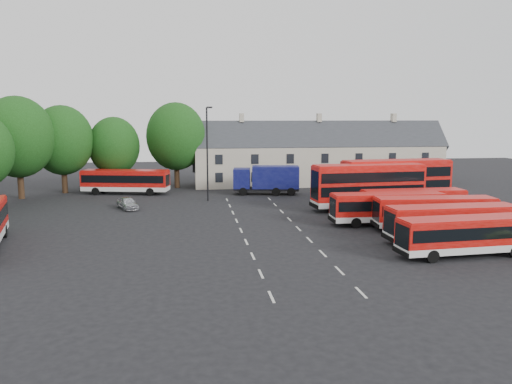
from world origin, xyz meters
TOP-DOWN VIEW (x-y plane):
  - ground at (0.00, 0.00)m, footprint 140.00×140.00m
  - lane_markings at (2.50, 2.00)m, footprint 5.15×33.80m
  - treeline at (-20.74, 19.36)m, footprint 29.92×32.59m
  - terrace_houses at (14.00, 30.00)m, footprint 35.70×7.13m
  - bus_row_a at (14.62, -7.97)m, footprint 9.84×2.91m
  - bus_row_b at (15.57, -4.36)m, footprint 10.29×2.64m
  - bus_row_c at (16.29, -0.14)m, footprint 10.26×3.12m
  - bus_row_d at (13.23, 2.58)m, footprint 10.11×2.44m
  - bus_row_e at (16.68, 4.85)m, footprint 9.86×2.47m
  - bus_dd_south at (13.99, 9.71)m, footprint 11.75×3.57m
  - bus_dd_north at (18.14, 12.35)m, footprint 12.26×4.02m
  - bus_north at (-12.23, 24.02)m, footprint 10.99×4.62m
  - box_truck at (5.28, 21.51)m, footprint 8.35×3.68m
  - silver_car at (-10.78, 13.47)m, footprint 2.90×4.06m
  - lamppost at (-2.21, 17.54)m, footprint 0.74×0.31m

SIDE VIEW (x-z plane):
  - ground at x=0.00m, z-range 0.00..0.00m
  - lane_markings at x=2.50m, z-range 0.00..0.01m
  - silver_car at x=-10.78m, z-range 0.00..1.28m
  - bus_row_a at x=14.62m, z-range 0.28..3.02m
  - bus_row_e at x=16.68m, z-range 0.28..3.06m
  - bus_row_d at x=13.23m, z-range 0.29..3.14m
  - bus_row_c at x=16.29m, z-range 0.29..3.15m
  - bus_row_b at x=15.57m, z-range 0.29..3.18m
  - bus_north at x=-12.23m, z-range 0.31..3.34m
  - box_truck at x=5.28m, z-range 0.22..3.75m
  - bus_dd_south at x=13.99m, z-range 0.33..5.08m
  - bus_dd_north at x=18.14m, z-range 0.34..5.28m
  - terrace_houses at x=14.00m, z-range -1.17..8.89m
  - lamppost at x=-2.21m, z-range 0.36..11.08m
  - treeline at x=-20.74m, z-range 0.68..12.69m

